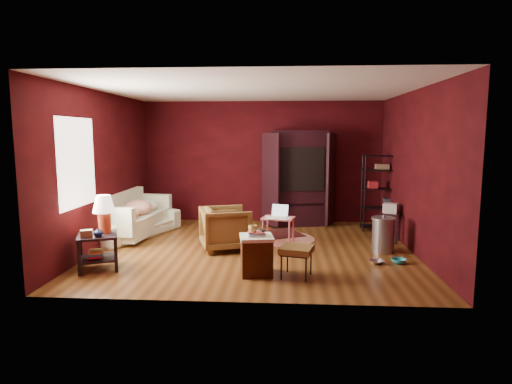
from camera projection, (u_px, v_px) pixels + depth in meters
The scene contains 18 objects.
room at pixel (253, 171), 7.50m from camera, with size 5.54×5.04×2.84m.
sofa at pixel (134, 217), 8.55m from camera, with size 2.07×0.60×0.81m, color white.
armchair at pixel (225, 226), 7.60m from camera, with size 0.81×0.76×0.84m, color black.
pet_bowl_steel at pixel (377, 257), 6.77m from camera, with size 0.23×0.06×0.23m, color silver.
pet_bowl_turquoise at pixel (399, 256), 6.79m from camera, with size 0.23×0.07×0.23m, color teal.
vase at pixel (98, 232), 6.29m from camera, with size 0.14×0.14×0.14m, color #0B143A.
mug at pixel (253, 228), 6.16m from camera, with size 0.13×0.10×0.13m, color #D4C268.
side_table at pixel (101, 225), 6.50m from camera, with size 0.74×0.74×1.12m.
sofa_cushions at pixel (133, 216), 8.58m from camera, with size 0.99×2.03×0.82m.
hamper at pixel (256, 254), 6.24m from camera, with size 0.54×0.54×0.66m.
footstool at pixel (297, 251), 6.10m from camera, with size 0.54×0.54×0.45m.
rug_round at pixel (282, 239), 8.39m from camera, with size 1.50×1.50×0.01m.
rug_oriental at pixel (271, 234), 8.70m from camera, with size 1.45×1.26×0.01m.
laptop_desk at pixel (278, 220), 8.01m from camera, with size 0.66×0.55×0.72m.
tv_armoire at pixel (298, 176), 9.60m from camera, with size 1.64×1.08×2.13m.
wire_shelving at pixel (382, 189), 9.05m from camera, with size 0.79×0.35×1.61m.
small_stand at pixel (390, 213), 8.15m from camera, with size 0.49×0.49×0.74m.
trash_can at pixel (383, 234), 7.44m from camera, with size 0.51×0.51×0.66m.
Camera 1 is at (0.51, -7.48, 2.04)m, focal length 30.00 mm.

